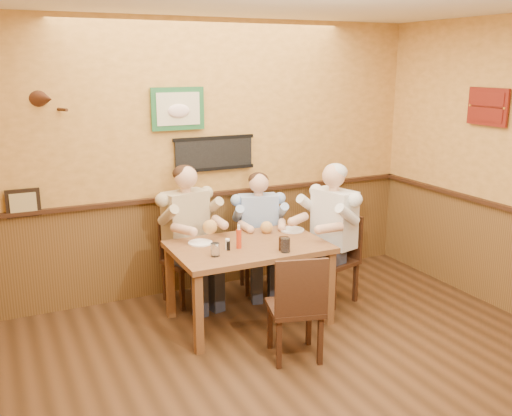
{
  "coord_description": "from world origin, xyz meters",
  "views": [
    {
      "loc": [
        -1.95,
        -3.01,
        2.36
      ],
      "look_at": [
        0.17,
        1.45,
        1.1
      ],
      "focal_mm": 40.0,
      "sensor_mm": 36.0,
      "label": 1
    }
  ],
  "objects_px": {
    "diner_tan_shirt": "(186,242)",
    "water_glass_left": "(215,250)",
    "chair_near_side": "(295,305)",
    "diner_blue_polo": "(258,238)",
    "diner_white_elder": "(333,241)",
    "hot_sauce_bottle": "(239,238)",
    "chair_right_end": "(333,259)",
    "cola_tumbler": "(284,244)",
    "dining_table": "(249,254)",
    "water_glass_mid": "(285,245)",
    "salt_shaker": "(227,244)",
    "pepper_shaker": "(228,246)",
    "chair_back_right": "(258,254)",
    "chair_back_left": "(187,260)"
  },
  "relations": [
    {
      "from": "chair_near_side",
      "to": "diner_white_elder",
      "type": "distance_m",
      "value": 1.24
    },
    {
      "from": "dining_table",
      "to": "diner_blue_polo",
      "type": "height_order",
      "value": "diner_blue_polo"
    },
    {
      "from": "chair_back_left",
      "to": "water_glass_mid",
      "type": "height_order",
      "value": "chair_back_left"
    },
    {
      "from": "dining_table",
      "to": "diner_tan_shirt",
      "type": "height_order",
      "value": "diner_tan_shirt"
    },
    {
      "from": "diner_white_elder",
      "to": "diner_tan_shirt",
      "type": "bearing_deg",
      "value": -130.03
    },
    {
      "from": "chair_right_end",
      "to": "diner_blue_polo",
      "type": "relative_size",
      "value": 0.78
    },
    {
      "from": "chair_right_end",
      "to": "water_glass_mid",
      "type": "relative_size",
      "value": 7.07
    },
    {
      "from": "salt_shaker",
      "to": "pepper_shaker",
      "type": "bearing_deg",
      "value": -81.88
    },
    {
      "from": "chair_right_end",
      "to": "salt_shaker",
      "type": "height_order",
      "value": "chair_right_end"
    },
    {
      "from": "dining_table",
      "to": "chair_back_left",
      "type": "distance_m",
      "value": 0.8
    },
    {
      "from": "dining_table",
      "to": "cola_tumbler",
      "type": "xyz_separation_m",
      "value": [
        0.21,
        -0.28,
        0.15
      ]
    },
    {
      "from": "chair_back_right",
      "to": "salt_shaker",
      "type": "bearing_deg",
      "value": -118.87
    },
    {
      "from": "chair_back_left",
      "to": "water_glass_left",
      "type": "xyz_separation_m",
      "value": [
        -0.02,
        -0.84,
        0.37
      ]
    },
    {
      "from": "chair_back_left",
      "to": "hot_sauce_bottle",
      "type": "relative_size",
      "value": 4.55
    },
    {
      "from": "diner_blue_polo",
      "to": "chair_back_left",
      "type": "bearing_deg",
      "value": -168.59
    },
    {
      "from": "chair_right_end",
      "to": "cola_tumbler",
      "type": "distance_m",
      "value": 0.9
    },
    {
      "from": "diner_white_elder",
      "to": "water_glass_mid",
      "type": "height_order",
      "value": "diner_white_elder"
    },
    {
      "from": "salt_shaker",
      "to": "chair_back_left",
      "type": "bearing_deg",
      "value": 100.94
    },
    {
      "from": "chair_back_left",
      "to": "chair_back_right",
      "type": "distance_m",
      "value": 0.78
    },
    {
      "from": "chair_right_end",
      "to": "dining_table",
      "type": "bearing_deg",
      "value": -101.86
    },
    {
      "from": "cola_tumbler",
      "to": "hot_sauce_bottle",
      "type": "relative_size",
      "value": 0.62
    },
    {
      "from": "chair_near_side",
      "to": "diner_tan_shirt",
      "type": "bearing_deg",
      "value": -58.68
    },
    {
      "from": "chair_right_end",
      "to": "chair_near_side",
      "type": "height_order",
      "value": "chair_near_side"
    },
    {
      "from": "chair_near_side",
      "to": "pepper_shaker",
      "type": "relative_size",
      "value": 10.8
    },
    {
      "from": "diner_white_elder",
      "to": "salt_shaker",
      "type": "height_order",
      "value": "diner_white_elder"
    },
    {
      "from": "chair_back_right",
      "to": "cola_tumbler",
      "type": "height_order",
      "value": "cola_tumbler"
    },
    {
      "from": "diner_white_elder",
      "to": "diner_blue_polo",
      "type": "bearing_deg",
      "value": -151.98
    },
    {
      "from": "diner_tan_shirt",
      "to": "pepper_shaker",
      "type": "relative_size",
      "value": 15.01
    },
    {
      "from": "chair_right_end",
      "to": "water_glass_mid",
      "type": "xyz_separation_m",
      "value": [
        -0.76,
        -0.39,
        0.37
      ]
    },
    {
      "from": "diner_tan_shirt",
      "to": "water_glass_left",
      "type": "distance_m",
      "value": 0.86
    },
    {
      "from": "salt_shaker",
      "to": "pepper_shaker",
      "type": "height_order",
      "value": "salt_shaker"
    },
    {
      "from": "chair_back_right",
      "to": "hot_sauce_bottle",
      "type": "distance_m",
      "value": 0.98
    },
    {
      "from": "chair_near_side",
      "to": "water_glass_mid",
      "type": "relative_size",
      "value": 7.2
    },
    {
      "from": "water_glass_mid",
      "to": "hot_sauce_bottle",
      "type": "distance_m",
      "value": 0.43
    },
    {
      "from": "chair_back_left",
      "to": "diner_white_elder",
      "type": "xyz_separation_m",
      "value": [
        1.33,
        -0.62,
        0.19
      ]
    },
    {
      "from": "chair_near_side",
      "to": "cola_tumbler",
      "type": "relative_size",
      "value": 7.58
    },
    {
      "from": "diner_white_elder",
      "to": "salt_shaker",
      "type": "relative_size",
      "value": 12.6
    },
    {
      "from": "water_glass_mid",
      "to": "cola_tumbler",
      "type": "distance_m",
      "value": 0.05
    },
    {
      "from": "chair_back_right",
      "to": "pepper_shaker",
      "type": "relative_size",
      "value": 9.52
    },
    {
      "from": "chair_back_right",
      "to": "water_glass_mid",
      "type": "xyz_separation_m",
      "value": [
        -0.2,
        -0.97,
        0.41
      ]
    },
    {
      "from": "water_glass_left",
      "to": "pepper_shaker",
      "type": "height_order",
      "value": "water_glass_left"
    },
    {
      "from": "diner_blue_polo",
      "to": "diner_white_elder",
      "type": "distance_m",
      "value": 0.81
    },
    {
      "from": "chair_back_right",
      "to": "diner_white_elder",
      "type": "xyz_separation_m",
      "value": [
        0.55,
        -0.59,
        0.24
      ]
    },
    {
      "from": "dining_table",
      "to": "water_glass_mid",
      "type": "xyz_separation_m",
      "value": [
        0.2,
        -0.33,
        0.16
      ]
    },
    {
      "from": "diner_tan_shirt",
      "to": "hot_sauce_bottle",
      "type": "height_order",
      "value": "diner_tan_shirt"
    },
    {
      "from": "chair_near_side",
      "to": "diner_tan_shirt",
      "type": "relative_size",
      "value": 0.72
    },
    {
      "from": "chair_near_side",
      "to": "hot_sauce_bottle",
      "type": "relative_size",
      "value": 4.68
    },
    {
      "from": "chair_near_side",
      "to": "hot_sauce_bottle",
      "type": "bearing_deg",
      "value": -61.36
    },
    {
      "from": "water_glass_mid",
      "to": "diner_tan_shirt",
      "type": "bearing_deg",
      "value": 119.88
    },
    {
      "from": "water_glass_mid",
      "to": "hot_sauce_bottle",
      "type": "relative_size",
      "value": 0.65
    }
  ]
}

